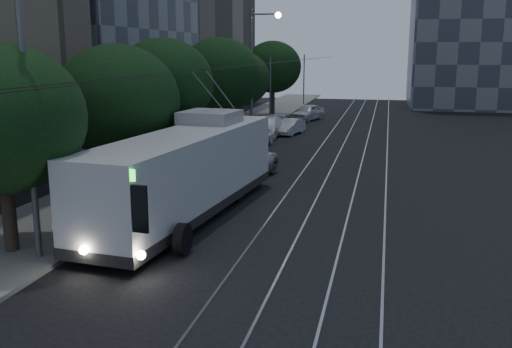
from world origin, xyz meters
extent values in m
plane|color=black|center=(0.00, 0.00, 0.00)|extent=(120.00, 120.00, 0.00)
cube|color=slate|center=(-7.50, 20.00, 0.07)|extent=(5.00, 90.00, 0.15)
cube|color=#9897A0|center=(0.28, 20.00, 0.01)|extent=(0.08, 90.00, 0.02)
cube|color=#9897A0|center=(1.72, 20.00, 0.01)|extent=(0.08, 90.00, 0.02)
cube|color=#9897A0|center=(3.28, 20.00, 0.01)|extent=(0.08, 90.00, 0.02)
cube|color=#9897A0|center=(4.72, 20.00, 0.01)|extent=(0.08, 90.00, 0.02)
cylinder|color=black|center=(-3.85, 20.00, 5.60)|extent=(0.02, 90.00, 0.02)
cylinder|color=black|center=(-3.15, 20.00, 5.60)|extent=(0.02, 90.00, 0.02)
cylinder|color=#5C5C5F|center=(-5.30, 10.00, 3.00)|extent=(0.14, 0.14, 6.00)
cylinder|color=#5C5C5F|center=(-5.30, 30.00, 3.00)|extent=(0.14, 0.14, 6.00)
cylinder|color=#5C5C5F|center=(-5.30, 50.00, 3.00)|extent=(0.14, 0.14, 6.00)
cube|color=#393F49|center=(18.00, 55.00, 12.00)|extent=(22.00, 18.00, 24.00)
cube|color=#BEBEC0|center=(-2.90, 2.13, 1.87)|extent=(3.95, 12.83, 3.00)
cube|color=black|center=(-2.90, 2.13, 0.53)|extent=(4.00, 12.87, 0.37)
cube|color=black|center=(-2.90, 2.66, 2.00)|extent=(3.74, 10.22, 1.10)
cube|color=black|center=(-2.90, -4.15, 2.16)|extent=(2.38, 0.32, 1.37)
cube|color=black|center=(-2.90, 8.41, 2.10)|extent=(2.18, 0.30, 1.05)
cube|color=#27EA34|center=(-2.90, -4.15, 3.10)|extent=(1.68, 0.23, 0.34)
cube|color=gray|center=(-2.90, 5.29, 3.63)|extent=(2.50, 2.53, 0.53)
sphere|color=white|center=(-3.79, -4.20, 0.79)|extent=(0.27, 0.27, 0.27)
sphere|color=white|center=(-2.01, -4.20, 0.79)|extent=(0.27, 0.27, 0.27)
cylinder|color=#5C5C5F|center=(-3.22, 6.39, 4.53)|extent=(0.06, 4.76, 2.18)
cylinder|color=#5C5C5F|center=(-2.58, 6.39, 4.53)|extent=(0.06, 4.76, 2.18)
cylinder|color=black|center=(-4.19, -1.91, 0.53)|extent=(0.32, 1.05, 1.05)
cylinder|color=black|center=(-1.61, -1.91, 0.53)|extent=(0.32, 1.05, 1.05)
cylinder|color=black|center=(-4.19, 4.91, 0.53)|extent=(0.32, 1.05, 1.05)
cylinder|color=black|center=(-1.61, 4.91, 0.53)|extent=(0.32, 1.05, 1.05)
cylinder|color=black|center=(-4.19, 6.93, 0.53)|extent=(0.32, 1.05, 1.05)
cylinder|color=black|center=(-1.61, 6.93, 0.53)|extent=(0.32, 1.05, 1.05)
imported|color=#B8BAC1|center=(-2.70, 9.24, 0.75)|extent=(3.57, 5.80, 1.50)
imported|color=white|center=(-4.14, 19.00, 0.78)|extent=(2.18, 4.71, 1.56)
imported|color=white|center=(-4.30, 24.00, 0.75)|extent=(2.25, 5.22, 1.50)
imported|color=silver|center=(-2.78, 25.51, 0.60)|extent=(2.05, 3.86, 1.21)
imported|color=silver|center=(-2.70, 35.00, 0.76)|extent=(3.10, 4.77, 1.51)
cylinder|color=#2C2218|center=(-7.00, -3.10, 1.22)|extent=(0.44, 0.44, 2.44)
ellipsoid|color=black|center=(-7.00, -3.10, 4.40)|extent=(5.23, 5.23, 4.70)
cylinder|color=#2C2218|center=(-7.00, 4.81, 1.10)|extent=(0.44, 0.44, 2.20)
ellipsoid|color=black|center=(-7.00, 4.81, 4.28)|extent=(5.53, 5.53, 4.98)
cylinder|color=#2C2218|center=(-6.50, 8.95, 1.46)|extent=(0.44, 0.44, 2.92)
ellipsoid|color=black|center=(-6.50, 8.95, 4.82)|extent=(5.06, 5.06, 4.56)
cylinder|color=#2C2218|center=(-6.50, 18.94, 1.36)|extent=(0.44, 0.44, 2.71)
ellipsoid|color=black|center=(-6.50, 18.94, 4.81)|extent=(5.59, 5.59, 5.03)
cylinder|color=#2C2218|center=(-7.00, 26.21, 1.22)|extent=(0.44, 0.44, 2.44)
ellipsoid|color=black|center=(-7.00, 26.21, 4.25)|extent=(4.84, 4.84, 4.35)
cylinder|color=#2C2218|center=(-6.50, 37.02, 1.40)|extent=(0.44, 0.44, 2.79)
ellipsoid|color=black|center=(-6.50, 37.02, 4.88)|extent=(5.58, 5.58, 5.02)
cylinder|color=#5C5C5F|center=(-5.80, -3.42, 5.39)|extent=(0.20, 0.20, 10.77)
cylinder|color=#5C5C5F|center=(-5.20, 22.61, 4.68)|extent=(0.20, 0.20, 9.36)
cylinder|color=#5C5C5F|center=(-4.17, 22.61, 8.98)|extent=(2.06, 0.12, 0.12)
sphere|color=#FFCA8C|center=(-3.23, 22.61, 8.89)|extent=(0.44, 0.44, 0.44)
camera|label=1|loc=(4.61, -18.35, 6.46)|focal=40.00mm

